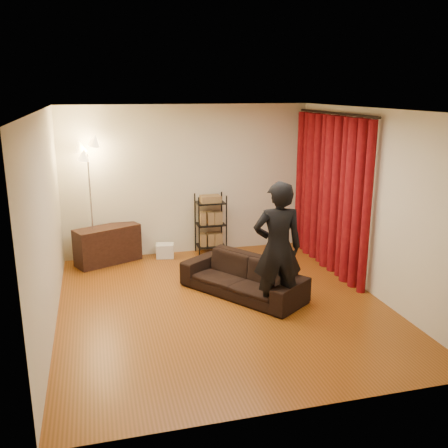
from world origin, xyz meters
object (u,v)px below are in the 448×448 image
object	(u,v)px
person	(278,248)
floor_lamp	(91,204)
storage_boxes	(165,251)
wire_shelf	(211,224)
sofa	(243,276)
media_cabinet	(108,245)

from	to	relation	value
person	floor_lamp	distance (m)	3.52
storage_boxes	wire_shelf	bearing A→B (deg)	2.04
floor_lamp	sofa	bearing A→B (deg)	-41.91
wire_shelf	floor_lamp	xyz separation A→B (m)	(-2.09, -0.08, 0.51)
wire_shelf	sofa	bearing A→B (deg)	-101.33
person	wire_shelf	world-z (taller)	person
person	storage_boxes	xyz separation A→B (m)	(-1.15, 2.63, -0.78)
person	wire_shelf	distance (m)	2.70
person	storage_boxes	distance (m)	2.98
sofa	wire_shelf	size ratio (longest dim) A/B	1.70
wire_shelf	storage_boxes	bearing A→B (deg)	170.03
sofa	floor_lamp	world-z (taller)	floor_lamp
media_cabinet	wire_shelf	world-z (taller)	wire_shelf
sofa	wire_shelf	bearing A→B (deg)	145.23
media_cabinet	storage_boxes	bearing A→B (deg)	-23.58
sofa	person	size ratio (longest dim) A/B	1.05
sofa	media_cabinet	bearing A→B (deg)	-171.15
wire_shelf	media_cabinet	bearing A→B (deg)	169.53
person	floor_lamp	world-z (taller)	floor_lamp
sofa	media_cabinet	size ratio (longest dim) A/B	1.70
storage_boxes	wire_shelf	distance (m)	0.96
sofa	wire_shelf	distance (m)	2.00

